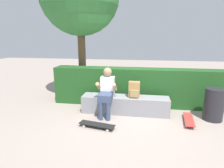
{
  "coord_description": "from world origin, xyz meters",
  "views": [
    {
      "loc": [
        0.41,
        -4.35,
        1.95
      ],
      "look_at": [
        -0.37,
        0.54,
        0.72
      ],
      "focal_mm": 30.94,
      "sensor_mm": 36.0,
      "label": 1
    }
  ],
  "objects_px": {
    "skateboard_beside_bench": "(189,119)",
    "backpack_on_bench": "(134,90)",
    "person_skater": "(107,91)",
    "bench_main": "(125,105)",
    "trash_bin": "(214,104)",
    "skateboard_near_person": "(97,125)"
  },
  "relations": [
    {
      "from": "person_skater",
      "to": "skateboard_beside_bench",
      "type": "relative_size",
      "value": 1.46
    },
    {
      "from": "skateboard_beside_bench",
      "to": "backpack_on_bench",
      "type": "distance_m",
      "value": 1.45
    },
    {
      "from": "person_skater",
      "to": "skateboard_beside_bench",
      "type": "height_order",
      "value": "person_skater"
    },
    {
      "from": "bench_main",
      "to": "trash_bin",
      "type": "relative_size",
      "value": 2.89
    },
    {
      "from": "bench_main",
      "to": "skateboard_beside_bench",
      "type": "xyz_separation_m",
      "value": [
        1.52,
        -0.36,
        -0.15
      ]
    },
    {
      "from": "skateboard_beside_bench",
      "to": "person_skater",
      "type": "bearing_deg",
      "value": 175.9
    },
    {
      "from": "trash_bin",
      "to": "bench_main",
      "type": "bearing_deg",
      "value": 177.28
    },
    {
      "from": "trash_bin",
      "to": "skateboard_beside_bench",
      "type": "bearing_deg",
      "value": -156.65
    },
    {
      "from": "skateboard_beside_bench",
      "to": "backpack_on_bench",
      "type": "relative_size",
      "value": 2.05
    },
    {
      "from": "skateboard_near_person",
      "to": "bench_main",
      "type": "bearing_deg",
      "value": 61.3
    },
    {
      "from": "bench_main",
      "to": "trash_bin",
      "type": "distance_m",
      "value": 2.12
    },
    {
      "from": "skateboard_near_person",
      "to": "skateboard_beside_bench",
      "type": "distance_m",
      "value": 2.13
    },
    {
      "from": "bench_main",
      "to": "skateboard_near_person",
      "type": "distance_m",
      "value": 1.1
    },
    {
      "from": "person_skater",
      "to": "trash_bin",
      "type": "bearing_deg",
      "value": 2.58
    },
    {
      "from": "skateboard_near_person",
      "to": "backpack_on_bench",
      "type": "bearing_deg",
      "value": 51.67
    },
    {
      "from": "skateboard_beside_bench",
      "to": "trash_bin",
      "type": "height_order",
      "value": "trash_bin"
    },
    {
      "from": "person_skater",
      "to": "trash_bin",
      "type": "relative_size",
      "value": 1.55
    },
    {
      "from": "bench_main",
      "to": "skateboard_near_person",
      "type": "bearing_deg",
      "value": -118.7
    },
    {
      "from": "backpack_on_bench",
      "to": "trash_bin",
      "type": "bearing_deg",
      "value": -2.76
    },
    {
      "from": "skateboard_near_person",
      "to": "skateboard_beside_bench",
      "type": "relative_size",
      "value": 1.01
    },
    {
      "from": "bench_main",
      "to": "backpack_on_bench",
      "type": "bearing_deg",
      "value": -2.39
    },
    {
      "from": "bench_main",
      "to": "backpack_on_bench",
      "type": "relative_size",
      "value": 5.57
    }
  ]
}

